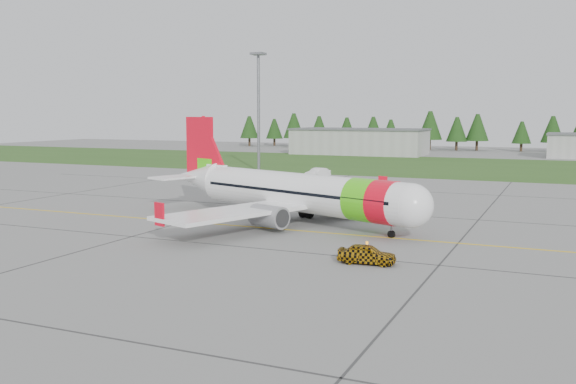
% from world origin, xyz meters
% --- Properties ---
extents(ground, '(320.00, 320.00, 0.00)m').
position_xyz_m(ground, '(0.00, 0.00, 0.00)').
color(ground, gray).
rests_on(ground, ground).
extents(aircraft, '(30.67, 29.15, 9.69)m').
position_xyz_m(aircraft, '(-5.48, 11.88, 2.79)').
color(aircraft, white).
rests_on(aircraft, ground).
extents(follow_me_car, '(1.45, 1.68, 3.93)m').
position_xyz_m(follow_me_car, '(5.44, -1.45, 1.96)').
color(follow_me_car, '#CD8F0B').
rests_on(follow_me_car, ground).
extents(service_van, '(2.07, 2.00, 4.89)m').
position_xyz_m(service_van, '(-18.24, 50.78, 2.44)').
color(service_van, white).
rests_on(service_van, ground).
extents(grass_strip, '(320.00, 50.00, 0.03)m').
position_xyz_m(grass_strip, '(0.00, 82.00, 0.01)').
color(grass_strip, '#30561E').
rests_on(grass_strip, ground).
extents(taxi_guideline, '(120.00, 0.25, 0.02)m').
position_xyz_m(taxi_guideline, '(0.00, 8.00, 0.01)').
color(taxi_guideline, gold).
rests_on(taxi_guideline, ground).
extents(hangar_west, '(32.00, 14.00, 6.00)m').
position_xyz_m(hangar_west, '(-30.00, 110.00, 3.00)').
color(hangar_west, '#A8A8A3').
rests_on(hangar_west, ground).
extents(floodlight_mast, '(0.50, 0.50, 20.00)m').
position_xyz_m(floodlight_mast, '(-32.00, 58.00, 10.00)').
color(floodlight_mast, slate).
rests_on(floodlight_mast, ground).
extents(treeline, '(160.00, 8.00, 10.00)m').
position_xyz_m(treeline, '(0.00, 138.00, 5.00)').
color(treeline, '#1C3F14').
rests_on(treeline, ground).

